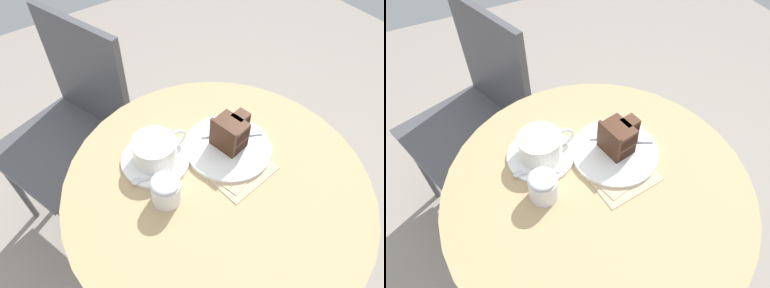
{
  "view_description": "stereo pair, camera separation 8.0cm",
  "coord_description": "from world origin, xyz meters",
  "views": [
    {
      "loc": [
        -0.3,
        -0.32,
        1.34
      ],
      "look_at": [
        -0.0,
        0.1,
        0.73
      ],
      "focal_mm": 32.0,
      "sensor_mm": 36.0,
      "label": 1
    },
    {
      "loc": [
        -0.23,
        -0.36,
        1.34
      ],
      "look_at": [
        -0.0,
        0.1,
        0.73
      ],
      "focal_mm": 32.0,
      "sensor_mm": 36.0,
      "label": 2
    }
  ],
  "objects": [
    {
      "name": "ground_plane",
      "position": [
        0.0,
        0.0,
        -0.01
      ],
      "size": [
        4.4,
        4.4,
        0.01
      ],
      "primitive_type": "cube",
      "color": "gray",
      "rests_on": "ground"
    },
    {
      "name": "cafe_table",
      "position": [
        0.0,
        0.0,
        0.57
      ],
      "size": [
        0.7,
        0.7,
        0.69
      ],
      "color": "tan",
      "rests_on": "ground"
    },
    {
      "name": "saucer",
      "position": [
        -0.08,
        0.13,
        0.7
      ],
      "size": [
        0.16,
        0.16,
        0.01
      ],
      "color": "white",
      "rests_on": "cafe_table"
    },
    {
      "name": "coffee_cup",
      "position": [
        -0.08,
        0.13,
        0.73
      ],
      "size": [
        0.14,
        0.1,
        0.06
      ],
      "color": "white",
      "rests_on": "saucer"
    },
    {
      "name": "teaspoon",
      "position": [
        -0.13,
        0.09,
        0.7
      ],
      "size": [
        0.1,
        0.05,
        0.0
      ],
      "rotation": [
        0.0,
        0.0,
        2.75
      ],
      "color": "silver",
      "rests_on": "saucer"
    },
    {
      "name": "cake_plate",
      "position": [
        0.08,
        0.06,
        0.7
      ],
      "size": [
        0.21,
        0.21,
        0.01
      ],
      "color": "white",
      "rests_on": "cafe_table"
    },
    {
      "name": "cake_slice",
      "position": [
        0.09,
        0.07,
        0.74
      ],
      "size": [
        0.09,
        0.08,
        0.08
      ],
      "rotation": [
        0.0,
        0.0,
        0.19
      ],
      "color": "black",
      "rests_on": "cake_plate"
    },
    {
      "name": "fork",
      "position": [
        0.13,
        0.07,
        0.71
      ],
      "size": [
        0.14,
        0.09,
        0.0
      ],
      "rotation": [
        0.0,
        0.0,
        5.79
      ],
      "color": "silver",
      "rests_on": "cake_plate"
    },
    {
      "name": "napkin",
      "position": [
        0.06,
        0.02,
        0.7
      ],
      "size": [
        0.17,
        0.18,
        0.0
      ],
      "rotation": [
        0.0,
        0.0,
        1.68
      ],
      "color": "tan",
      "rests_on": "cafe_table"
    },
    {
      "name": "cafe_chair",
      "position": [
        -0.15,
        0.59,
        0.5
      ],
      "size": [
        0.48,
        0.48,
        0.83
      ],
      "rotation": [
        0.0,
        0.0,
        5.04
      ],
      "color": "#4C4C51",
      "rests_on": "ground"
    },
    {
      "name": "sugar_pot",
      "position": [
        -0.12,
        0.03,
        0.73
      ],
      "size": [
        0.06,
        0.06,
        0.07
      ],
      "color": "white",
      "rests_on": "cafe_table"
    }
  ]
}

